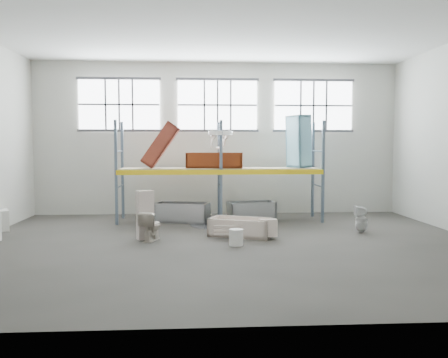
{
  "coord_description": "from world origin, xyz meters",
  "views": [
    {
      "loc": [
        -0.76,
        -10.73,
        2.26
      ],
      "look_at": [
        0.0,
        1.5,
        1.4
      ],
      "focal_mm": 37.93,
      "sensor_mm": 36.0,
      "label": 1
    }
  ],
  "objects": [
    {
      "name": "toilet_beige",
      "position": [
        -1.81,
        0.55,
        0.35
      ],
      "size": [
        0.59,
        0.78,
        0.7
      ],
      "primitive_type": "imported",
      "rotation": [
        0.0,
        0.0,
        2.83
      ],
      "color": "beige",
      "rests_on": "floor"
    },
    {
      "name": "toilet_white",
      "position": [
        3.58,
        1.25,
        0.35
      ],
      "size": [
        0.35,
        0.34,
        0.7
      ],
      "primitive_type": "imported",
      "rotation": [
        0.0,
        0.0,
        -1.65
      ],
      "color": "silver",
      "rests_on": "floor"
    },
    {
      "name": "steel_tub_right",
      "position": [
        1.0,
        3.82,
        0.26
      ],
      "size": [
        1.53,
        0.93,
        0.53
      ],
      "primitive_type": null,
      "rotation": [
        0.0,
        0.0,
        0.19
      ],
      "color": "#B3B7BC",
      "rests_on": "floor"
    },
    {
      "name": "window_mid",
      "position": [
        0.0,
        4.94,
        3.6
      ],
      "size": [
        2.6,
        0.04,
        1.6
      ],
      "primitive_type": "cube",
      "color": "white",
      "rests_on": "wall_back"
    },
    {
      "name": "cistern_spare",
      "position": [
        1.0,
        0.5,
        0.28
      ],
      "size": [
        0.45,
        0.23,
        0.42
      ],
      "primitive_type": "cube",
      "rotation": [
        0.0,
        0.0,
        0.05
      ],
      "color": "beige",
      "rests_on": "bathtub_beige"
    },
    {
      "name": "wall_back",
      "position": [
        0.0,
        5.05,
        2.5
      ],
      "size": [
        12.0,
        0.1,
        5.0
      ],
      "primitive_type": "cube",
      "color": "#B7B6A9",
      "rests_on": "ground"
    },
    {
      "name": "rack_beam_front",
      "position": [
        0.0,
        2.9,
        1.5
      ],
      "size": [
        6.0,
        0.1,
        0.14
      ],
      "primitive_type": "cube",
      "color": "yellow",
      "rests_on": "floor"
    },
    {
      "name": "shelf_deck",
      "position": [
        0.0,
        3.5,
        1.58
      ],
      "size": [
        5.9,
        1.1,
        0.03
      ],
      "primitive_type": "cube",
      "color": "gray",
      "rests_on": "floor"
    },
    {
      "name": "bathtub_beige",
      "position": [
        0.39,
        0.94,
        0.23
      ],
      "size": [
        1.7,
        1.27,
        0.45
      ],
      "primitive_type": null,
      "rotation": [
        0.0,
        0.0,
        -0.41
      ],
      "color": "beige",
      "rests_on": "floor"
    },
    {
      "name": "ceiling",
      "position": [
        0.0,
        0.0,
        5.05
      ],
      "size": [
        12.0,
        10.0,
        0.1
      ],
      "primitive_type": "cube",
      "color": "silver",
      "rests_on": "ground"
    },
    {
      "name": "rack_upright_la",
      "position": [
        -3.0,
        2.9,
        1.5
      ],
      "size": [
        0.08,
        0.08,
        3.0
      ],
      "primitive_type": "cube",
      "color": "slate",
      "rests_on": "floor"
    },
    {
      "name": "wall_front",
      "position": [
        0.0,
        -5.05,
        2.5
      ],
      "size": [
        12.0,
        0.1,
        5.0
      ],
      "primitive_type": "cube",
      "color": "#B5B4A7",
      "rests_on": "ground"
    },
    {
      "name": "window_right",
      "position": [
        3.2,
        4.94,
        3.6
      ],
      "size": [
        2.6,
        0.04,
        1.6
      ],
      "primitive_type": "cube",
      "color": "white",
      "rests_on": "wall_back"
    },
    {
      "name": "rust_tub_flat",
      "position": [
        -0.15,
        3.55,
        1.82
      ],
      "size": [
        1.76,
        0.98,
        0.47
      ],
      "primitive_type": null,
      "rotation": [
        0.0,
        0.0,
        -0.12
      ],
      "color": "maroon",
      "rests_on": "shelf_deck"
    },
    {
      "name": "cistern_tall",
      "position": [
        -1.96,
        0.69,
        0.59
      ],
      "size": [
        0.45,
        0.38,
        1.18
      ],
      "primitive_type": "cube",
      "rotation": [
        0.0,
        0.0,
        0.42
      ],
      "color": "beige",
      "rests_on": "floor"
    },
    {
      "name": "rack_upright_ma",
      "position": [
        0.0,
        2.9,
        1.5
      ],
      "size": [
        0.08,
        0.08,
        3.0
      ],
      "primitive_type": "cube",
      "color": "slate",
      "rests_on": "floor"
    },
    {
      "name": "blue_tub_upright",
      "position": [
        2.39,
        3.49,
        2.4
      ],
      "size": [
        0.73,
        0.87,
        1.59
      ],
      "primitive_type": null,
      "rotation": [
        0.0,
        1.54,
        0.36
      ],
      "color": "#77B7CE",
      "rests_on": "shelf_deck"
    },
    {
      "name": "rack_upright_mb",
      "position": [
        0.0,
        4.1,
        1.5
      ],
      "size": [
        0.08,
        0.08,
        3.0
      ],
      "primitive_type": "cube",
      "color": "slate",
      "rests_on": "floor"
    },
    {
      "name": "rack_beam_back",
      "position": [
        0.0,
        4.1,
        1.5
      ],
      "size": [
        6.0,
        0.1,
        0.14
      ],
      "primitive_type": "cube",
      "color": "yellow",
      "rests_on": "floor"
    },
    {
      "name": "steel_tub_left",
      "position": [
        -1.13,
        3.31,
        0.29
      ],
      "size": [
        1.69,
        1.11,
        0.57
      ],
      "primitive_type": null,
      "rotation": [
        0.0,
        0.0,
        -0.26
      ],
      "color": "#B7B8BE",
      "rests_on": "floor"
    },
    {
      "name": "rack_upright_rb",
      "position": [
        3.0,
        4.1,
        1.5
      ],
      "size": [
        0.08,
        0.08,
        3.0
      ],
      "primitive_type": "cube",
      "color": "slate",
      "rests_on": "floor"
    },
    {
      "name": "floor",
      "position": [
        0.0,
        0.0,
        -0.05
      ],
      "size": [
        12.0,
        10.0,
        0.1
      ],
      "primitive_type": "cube",
      "color": "#423E39",
      "rests_on": "ground"
    },
    {
      "name": "rack_upright_ra",
      "position": [
        3.0,
        2.9,
        1.5
      ],
      "size": [
        0.08,
        0.08,
        3.0
      ],
      "primitive_type": "cube",
      "color": "slate",
      "rests_on": "floor"
    },
    {
      "name": "window_left",
      "position": [
        -3.2,
        4.94,
        3.6
      ],
      "size": [
        2.6,
        0.04,
        1.6
      ],
      "primitive_type": "cube",
      "color": "white",
      "rests_on": "wall_back"
    },
    {
      "name": "bucket",
      "position": [
        0.17,
        -0.15,
        0.19
      ],
      "size": [
        0.37,
        0.37,
        0.37
      ],
      "primitive_type": "cylinder",
      "rotation": [
        0.0,
        0.0,
        0.16
      ],
      "color": "silver",
      "rests_on": "floor"
    },
    {
      "name": "sink_in_tub",
      "position": [
        0.69,
        0.67,
        0.16
      ],
      "size": [
        0.51,
        0.51,
        0.16
      ],
      "primitive_type": "imported",
      "rotation": [
        0.0,
        0.0,
        -0.1
      ],
      "color": "#F3DFC8",
      "rests_on": "bathtub_beige"
    },
    {
      "name": "wet_patch",
      "position": [
        0.0,
        2.7,
        0.0
      ],
      "size": [
        1.8,
        1.8,
        0.0
      ],
      "primitive_type": "cylinder",
      "color": "black",
      "rests_on": "floor"
    },
    {
      "name": "rust_tub_tilted",
      "position": [
        -1.78,
        3.52,
        2.29
      ],
      "size": [
        1.17,
        0.69,
        1.41
      ],
      "primitive_type": null,
      "rotation": [
        0.0,
        -0.96,
        -0.02
      ],
      "color": "#9B362A",
      "rests_on": "shelf_deck"
    },
    {
      "name": "sink_on_shelf",
      "position": [
        0.0,
        3.17,
        2.09
      ],
      "size": [
        0.88,
        0.77,
        0.65
      ],
      "primitive_type": "imported",
      "rotation": [
        0.0,
        0.0,
        0.32
      ],
      "color": "white",
      "rests_on": "rust_tub_flat"
    },
    {
      "name": "rack_upright_lb",
      "position": [
        -3.0,
        4.1,
        1.5
      ],
      "size": [
        0.08,
        0.08,
        3.0
      ],
      "primitive_type": "cube",
      "color": "slate",
      "rests_on": "floor"
    }
  ]
}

